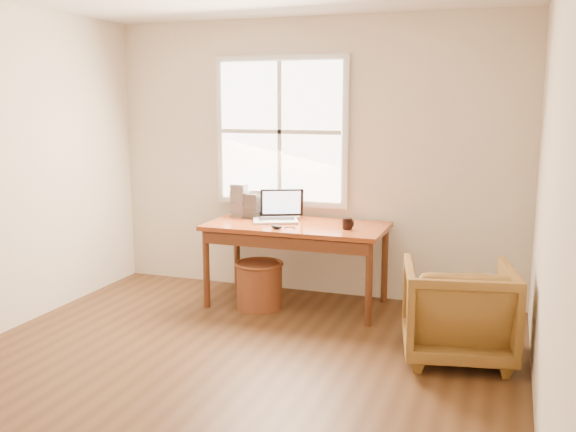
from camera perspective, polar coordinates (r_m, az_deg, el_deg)
name	(u,v)px	position (r m, az deg, el deg)	size (l,w,h in m)	color
room_shell	(213,183)	(4.16, -6.69, 2.96)	(4.04, 4.54, 2.64)	#50321B
desk	(297,226)	(5.75, 0.78, -0.91)	(1.60, 0.80, 0.04)	brown
armchair	(458,311)	(4.80, 14.86, -8.16)	(0.75, 0.78, 0.71)	brown
wicker_stool	(259,286)	(5.79, -2.56, -6.21)	(0.41, 0.41, 0.41)	brown
laptop	(275,208)	(5.82, -1.13, 0.75)	(0.35, 0.37, 0.26)	silver
mouse	(277,227)	(5.52, -1.02, -0.98)	(0.10, 0.06, 0.03)	black
coffee_mug	(347,224)	(5.53, 5.29, -0.68)	(0.08, 0.08, 0.10)	black
cd_stack_a	(257,203)	(6.09, -2.79, 1.13)	(0.13, 0.12, 0.26)	silver
cd_stack_b	(254,206)	(6.05, -3.07, 0.92)	(0.15, 0.13, 0.23)	#222227
cd_stack_c	(239,200)	(6.13, -4.37, 1.40)	(0.14, 0.12, 0.31)	#A5A3B0
cd_stack_d	(265,207)	(6.14, -2.04, 0.76)	(0.13, 0.11, 0.16)	silver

